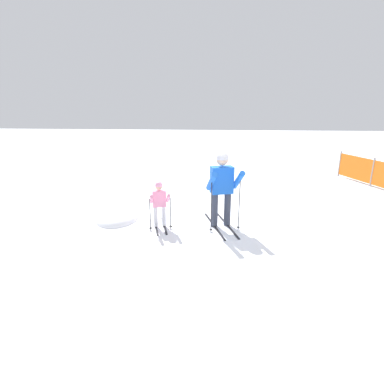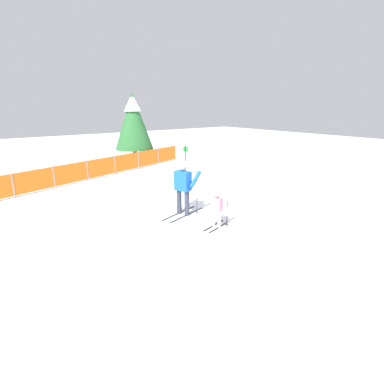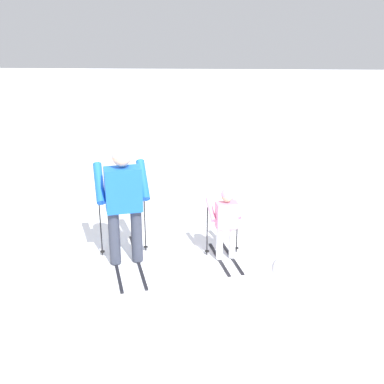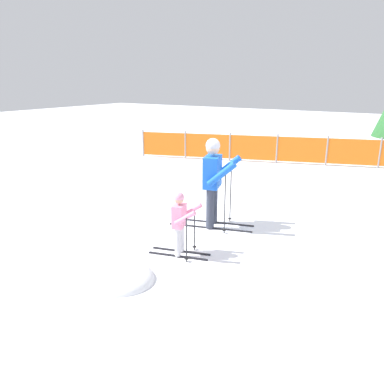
% 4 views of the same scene
% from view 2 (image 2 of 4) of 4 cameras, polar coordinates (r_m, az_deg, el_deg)
% --- Properties ---
extents(ground_plane, '(60.00, 60.00, 0.00)m').
position_cam_2_polar(ground_plane, '(10.03, -2.04, -3.92)').
color(ground_plane, white).
extents(skier_adult, '(1.73, 0.93, 1.80)m').
position_cam_2_polar(skier_adult, '(9.56, -1.67, 1.81)').
color(skier_adult, black).
rests_on(skier_adult, ground_plane).
extents(skier_child, '(1.07, 0.57, 1.11)m').
position_cam_2_polar(skier_child, '(8.70, 4.81, -2.62)').
color(skier_child, black).
rests_on(skier_child, ground_plane).
extents(safety_fence, '(11.25, 3.70, 1.03)m').
position_cam_2_polar(safety_fence, '(15.45, -16.80, 4.56)').
color(safety_fence, gray).
rests_on(safety_fence, ground_plane).
extents(conifer_far, '(2.27, 2.27, 4.21)m').
position_cam_2_polar(conifer_far, '(18.56, -11.13, 13.28)').
color(conifer_far, '#4C3823').
rests_on(conifer_far, ground_plane).
extents(trail_marker, '(0.17, 0.24, 1.55)m').
position_cam_2_polar(trail_marker, '(14.80, -1.27, 6.48)').
color(trail_marker, black).
rests_on(trail_marker, ground_plane).
extents(snow_mound, '(1.21, 1.03, 0.48)m').
position_cam_2_polar(snow_mound, '(7.92, 8.36, -9.79)').
color(snow_mound, white).
rests_on(snow_mound, ground_plane).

